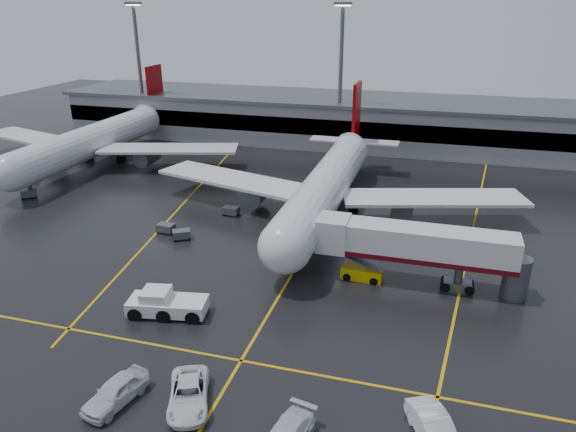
# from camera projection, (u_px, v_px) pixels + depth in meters

# --- Properties ---
(ground) EXTENTS (220.00, 220.00, 0.00)m
(ground) POSITION_uv_depth(u_px,v_px,m) (310.00, 244.00, 60.54)
(ground) COLOR black
(ground) RESTS_ON ground
(apron_line_centre) EXTENTS (0.25, 90.00, 0.02)m
(apron_line_centre) POSITION_uv_depth(u_px,v_px,m) (310.00, 244.00, 60.53)
(apron_line_centre) COLOR gold
(apron_line_centre) RESTS_ON ground
(apron_line_stop) EXTENTS (60.00, 0.25, 0.02)m
(apron_line_stop) POSITION_uv_depth(u_px,v_px,m) (241.00, 361.00, 40.94)
(apron_line_stop) COLOR gold
(apron_line_stop) RESTS_ON ground
(apron_line_left) EXTENTS (9.99, 69.35, 0.02)m
(apron_line_left) POSITION_uv_depth(u_px,v_px,m) (188.00, 198.00, 74.57)
(apron_line_left) COLOR gold
(apron_line_left) RESTS_ON ground
(apron_line_right) EXTENTS (7.57, 69.64, 0.02)m
(apron_line_right) POSITION_uv_depth(u_px,v_px,m) (473.00, 228.00, 64.82)
(apron_line_right) COLOR gold
(apron_line_right) RESTS_ON ground
(terminal) EXTENTS (122.00, 19.00, 8.60)m
(terminal) POSITION_uv_depth(u_px,v_px,m) (370.00, 121.00, 101.60)
(terminal) COLOR gray
(terminal) RESTS_ON ground
(light_mast_left) EXTENTS (3.00, 1.20, 25.45)m
(light_mast_left) POSITION_uv_depth(u_px,v_px,m) (139.00, 62.00, 104.04)
(light_mast_left) COLOR #595B60
(light_mast_left) RESTS_ON ground
(light_mast_mid) EXTENTS (3.00, 1.20, 25.45)m
(light_mast_mid) POSITION_uv_depth(u_px,v_px,m) (341.00, 69.00, 93.78)
(light_mast_mid) COLOR #595B60
(light_mast_mid) RESTS_ON ground
(main_airliner) EXTENTS (48.80, 45.60, 14.10)m
(main_airliner) POSITION_uv_depth(u_px,v_px,m) (329.00, 183.00, 67.59)
(main_airliner) COLOR silver
(main_airliner) RESTS_ON ground
(second_airliner) EXTENTS (48.80, 45.60, 14.10)m
(second_airliner) POSITION_uv_depth(u_px,v_px,m) (97.00, 139.00, 89.05)
(second_airliner) COLOR silver
(second_airliner) RESTS_ON ground
(jet_bridge) EXTENTS (19.90, 3.40, 6.05)m
(jet_bridge) POSITION_uv_depth(u_px,v_px,m) (416.00, 247.00, 50.67)
(jet_bridge) COLOR silver
(jet_bridge) RESTS_ON ground
(pushback_tractor) EXTENTS (7.22, 4.03, 2.44)m
(pushback_tractor) POSITION_uv_depth(u_px,v_px,m) (166.00, 304.00, 46.72)
(pushback_tractor) COLOR white
(pushback_tractor) RESTS_ON ground
(belt_loader) EXTENTS (4.12, 2.12, 2.55)m
(belt_loader) POSITION_uv_depth(u_px,v_px,m) (362.00, 273.00, 52.80)
(belt_loader) COLOR #D6B308
(belt_loader) RESTS_ON ground
(service_van_a) EXTENTS (4.63, 6.29, 1.59)m
(service_van_a) POSITION_uv_depth(u_px,v_px,m) (189.00, 394.00, 36.29)
(service_van_a) COLOR white
(service_van_a) RESTS_ON ground
(service_van_c) EXTENTS (4.17, 5.72, 1.80)m
(service_van_c) POSITION_uv_depth(u_px,v_px,m) (435.00, 430.00, 33.13)
(service_van_c) COLOR white
(service_van_c) RESTS_ON ground
(service_van_d) EXTENTS (3.12, 5.50, 1.76)m
(service_van_d) POSITION_uv_depth(u_px,v_px,m) (116.00, 392.00, 36.42)
(service_van_d) COLOR silver
(service_van_d) RESTS_ON ground
(baggage_cart_a) EXTENTS (2.38, 2.13, 1.12)m
(baggage_cart_a) POSITION_uv_depth(u_px,v_px,m) (182.00, 234.00, 61.57)
(baggage_cart_a) COLOR #595B60
(baggage_cart_a) RESTS_ON ground
(baggage_cart_b) EXTENTS (2.12, 1.49, 1.12)m
(baggage_cart_b) POSITION_uv_depth(u_px,v_px,m) (166.00, 228.00, 63.29)
(baggage_cart_b) COLOR #595B60
(baggage_cart_b) RESTS_ON ground
(baggage_cart_c) EXTENTS (2.06, 1.40, 1.12)m
(baggage_cart_c) POSITION_uv_depth(u_px,v_px,m) (231.00, 211.00, 68.47)
(baggage_cart_c) COLOR #595B60
(baggage_cart_c) RESTS_ON ground
(baggage_cart_d) EXTENTS (2.21, 1.65, 1.12)m
(baggage_cart_d) POSITION_uv_depth(u_px,v_px,m) (30.00, 177.00, 81.63)
(baggage_cart_d) COLOR #595B60
(baggage_cart_d) RESTS_ON ground
(baggage_cart_e) EXTENTS (2.38, 2.26, 1.12)m
(baggage_cart_e) POSITION_uv_depth(u_px,v_px,m) (28.00, 193.00, 74.54)
(baggage_cart_e) COLOR #595B60
(baggage_cart_e) RESTS_ON ground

